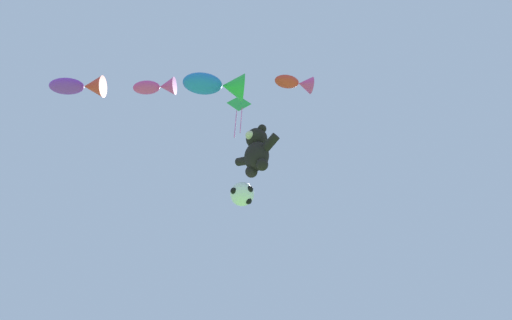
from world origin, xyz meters
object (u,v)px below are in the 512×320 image
Objects in this scene: soccer_ball_kite at (242,194)px; fish_kite_magenta at (157,87)px; fish_kite_cobalt at (218,85)px; teddy_bear_kite at (257,150)px; fish_kite_crimson at (296,83)px; fish_kite_violet at (80,86)px; diamond_kite at (239,107)px.

soccer_ball_kite is 0.57× the size of fish_kite_magenta.
fish_kite_cobalt is 1.49× the size of fish_kite_magenta.
teddy_bear_kite is 2.91m from fish_kite_crimson.
fish_kite_crimson is 0.80× the size of fish_kite_violet.
fish_kite_magenta is (-3.54, -3.66, -0.28)m from fish_kite_crimson.
fish_kite_cobalt is at bearing -85.56° from teddy_bear_kite.
teddy_bear_kite is 1.38× the size of fish_kite_magenta.
fish_kite_magenta is 0.57× the size of diamond_kite.
soccer_ball_kite is at bearing -31.31° from diamond_kite.
teddy_bear_kite is 0.93× the size of fish_kite_cobalt.
fish_kite_violet is (-2.80, -5.39, 3.44)m from soccer_ball_kite.
fish_kite_magenta is at bearing -112.57° from teddy_bear_kite.
fish_kite_crimson is 0.55× the size of diamond_kite.
fish_kite_cobalt is 1.23× the size of fish_kite_violet.
diamond_kite reaches higher than soccer_ball_kite.
fish_kite_magenta is (-1.09, -3.35, 3.68)m from soccer_ball_kite.
fish_kite_magenta is (-1.50, -3.61, 1.80)m from teddy_bear_kite.
fish_kite_cobalt is (-1.87, -2.17, -0.36)m from fish_kite_crimson.
fish_kite_cobalt reaches higher than soccer_ball_kite.
fish_kite_violet is 6.84m from diamond_kite.
fish_kite_violet is at bearing -132.61° from fish_kite_crimson.
fish_kite_crimson reaches higher than fish_kite_violet.
teddy_bear_kite is 1.93m from soccer_ball_kite.
fish_kite_magenta is at bearing 50.09° from fish_kite_violet.
fish_kite_crimson is 5.09m from fish_kite_magenta.
fish_kite_crimson is 2.88m from fish_kite_cobalt.
fish_kite_magenta is 2.68m from fish_kite_violet.
fish_kite_crimson reaches higher than soccer_ball_kite.
diamond_kite is (-1.24, 0.75, 6.00)m from soccer_ball_kite.
fish_kite_cobalt is at bearing -55.20° from diamond_kite.
fish_kite_violet is at bearing -104.25° from diamond_kite.
fish_kite_cobalt is 4.89m from fish_kite_violet.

